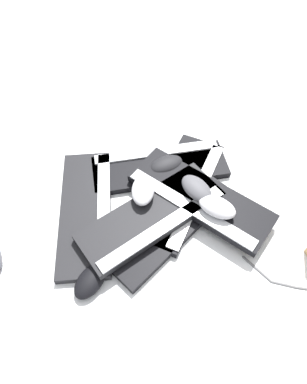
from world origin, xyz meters
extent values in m
plane|color=white|center=(0.00, 0.00, 0.00)|extent=(3.20, 3.20, 0.00)
cube|color=black|center=(0.08, 0.06, 0.01)|extent=(0.37, 0.45, 0.02)
cube|color=#B2B5BA|center=(0.03, 0.03, 0.03)|extent=(0.27, 0.37, 0.01)
cube|color=black|center=(-0.03, 0.12, 0.01)|extent=(0.44, 0.38, 0.02)
cube|color=silver|center=(0.00, 0.17, 0.03)|extent=(0.36, 0.27, 0.01)
cube|color=black|center=(-0.14, 0.08, 0.01)|extent=(0.16, 0.44, 0.02)
cube|color=#B2B5BA|center=(-0.19, 0.08, 0.03)|extent=(0.05, 0.42, 0.01)
cube|color=black|center=(-0.01, -0.18, 0.01)|extent=(0.45, 0.20, 0.02)
cube|color=silver|center=(-0.01, -0.12, 0.03)|extent=(0.42, 0.09, 0.01)
cube|color=black|center=(0.06, 0.01, 0.04)|extent=(0.32, 0.46, 0.02)
cube|color=#B2B5BA|center=(0.11, 0.04, 0.06)|extent=(0.21, 0.40, 0.01)
cube|color=black|center=(0.03, 0.17, 0.04)|extent=(0.43, 0.40, 0.02)
cube|color=#B2B5BA|center=(0.06, 0.13, 0.06)|extent=(0.34, 0.30, 0.01)
ellipsoid|color=#B7B7BC|center=(-0.01, 0.00, 0.08)|extent=(0.12, 0.09, 0.04)
ellipsoid|color=black|center=(0.21, -0.18, 0.02)|extent=(0.13, 0.12, 0.04)
ellipsoid|color=#B7B7BC|center=(0.09, 0.19, 0.08)|extent=(0.12, 0.13, 0.04)
ellipsoid|color=black|center=(-0.11, 0.09, 0.05)|extent=(0.09, 0.12, 0.04)
ellipsoid|color=#4C4C51|center=(0.02, 0.15, 0.08)|extent=(0.13, 0.11, 0.04)
cylinder|color=#59595B|center=(0.26, 0.26, 0.00)|extent=(0.09, 0.06, 0.01)
cylinder|color=#59595B|center=(0.32, 0.32, 0.00)|extent=(0.04, 0.06, 0.01)
sphere|color=#59595B|center=(0.22, 0.24, 0.00)|extent=(0.01, 0.01, 0.01)
sphere|color=#59595B|center=(0.31, 0.29, 0.00)|extent=(0.01, 0.01, 0.01)
sphere|color=#59595B|center=(0.33, 0.35, 0.00)|extent=(0.01, 0.01, 0.01)
camera|label=1|loc=(0.57, -0.09, 0.89)|focal=32.00mm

